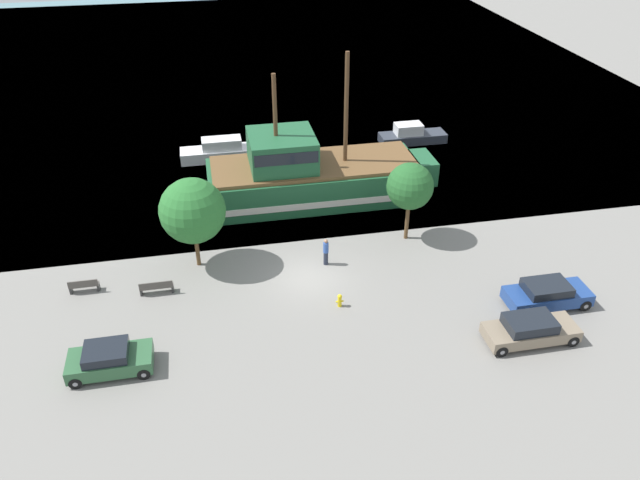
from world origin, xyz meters
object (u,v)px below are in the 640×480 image
at_px(fire_hydrant, 340,300).
at_px(bench_promenade_west, 156,287).
at_px(moored_boat_outer, 411,135).
at_px(parked_car_curb_mid, 109,359).
at_px(pedestrian_walking_near, 326,252).
at_px(pirate_ship, 311,175).
at_px(bench_promenade_east, 84,286).
at_px(parked_car_curb_front, 547,294).
at_px(moored_boat_dockside, 228,151).
at_px(parked_car_curb_rear, 530,330).

xyz_separation_m(fire_hydrant, bench_promenade_west, (-9.70, 3.06, 0.03)).
height_order(moored_boat_outer, parked_car_curb_mid, moored_boat_outer).
relative_size(moored_boat_outer, pedestrian_walking_near, 3.22).
xyz_separation_m(pirate_ship, parked_car_curb_mid, (-12.44, -15.19, -1.07)).
bearing_deg(bench_promenade_east, parked_car_curb_front, -13.84).
bearing_deg(moored_boat_outer, pedestrian_walking_near, -123.10).
height_order(pirate_ship, moored_boat_dockside, pirate_ship).
bearing_deg(bench_promenade_east, parked_car_curb_rear, -20.92).
relative_size(pirate_ship, bench_promenade_east, 9.98).
bearing_deg(pirate_ship, bench_promenade_west, -137.95).
relative_size(pirate_ship, fire_hydrant, 20.81).
xyz_separation_m(parked_car_curb_front, parked_car_curb_mid, (-22.62, -0.64, -0.02)).
height_order(moored_boat_outer, bench_promenade_east, moored_boat_outer).
bearing_deg(bench_promenade_west, moored_boat_dockside, 73.29).
xyz_separation_m(parked_car_curb_front, bench_promenade_east, (-24.60, 6.06, -0.28)).
xyz_separation_m(moored_boat_dockside, moored_boat_outer, (15.35, 0.28, -0.04)).
bearing_deg(pedestrian_walking_near, bench_promenade_east, -179.64).
bearing_deg(parked_car_curb_rear, parked_car_curb_mid, 174.81).
bearing_deg(pirate_ship, pedestrian_walking_near, -94.58).
bearing_deg(parked_car_curb_front, pirate_ship, 124.99).
bearing_deg(pedestrian_walking_near, moored_boat_dockside, 105.83).
xyz_separation_m(pirate_ship, bench_promenade_west, (-10.45, -9.43, -1.32)).
height_order(moored_boat_dockside, fire_hydrant, moored_boat_dockside).
distance_m(moored_boat_outer, parked_car_curb_front, 22.65).
distance_m(pirate_ship, pedestrian_walking_near, 8.48).
bearing_deg(parked_car_curb_mid, parked_car_curb_rear, -5.19).
bearing_deg(parked_car_curb_front, bench_promenade_west, 166.06).
bearing_deg(pedestrian_walking_near, moored_boat_outer, 56.90).
height_order(bench_promenade_west, pedestrian_walking_near, pedestrian_walking_near).
relative_size(parked_car_curb_front, pedestrian_walking_near, 2.62).
distance_m(moored_boat_outer, fire_hydrant, 23.26).
relative_size(pirate_ship, parked_car_curb_rear, 3.42).
bearing_deg(moored_boat_outer, parked_car_curb_rear, -94.86).
xyz_separation_m(parked_car_curb_front, parked_car_curb_rear, (-2.24, -2.49, -0.03)).
distance_m(moored_boat_outer, pedestrian_walking_near, 19.70).
relative_size(parked_car_curb_mid, bench_promenade_east, 2.44).
bearing_deg(bench_promenade_east, bench_promenade_west, -13.31).
height_order(moored_boat_dockside, bench_promenade_west, moored_boat_dockside).
xyz_separation_m(moored_boat_dockside, parked_car_curb_mid, (-7.16, -23.01, 0.05)).
relative_size(moored_boat_dockside, moored_boat_outer, 1.38).
bearing_deg(parked_car_curb_front, parked_car_curb_mid, -178.39).
relative_size(moored_boat_outer, bench_promenade_east, 3.49).
relative_size(moored_boat_dockside, pedestrian_walking_near, 4.45).
bearing_deg(pirate_ship, parked_car_curb_rear, -65.00).
bearing_deg(fire_hydrant, parked_car_curb_mid, -166.99).
height_order(fire_hydrant, pedestrian_walking_near, pedestrian_walking_near).
bearing_deg(parked_car_curb_mid, pirate_ship, 50.69).
relative_size(pirate_ship, pedestrian_walking_near, 9.21).
bearing_deg(parked_car_curb_mid, parked_car_curb_front, 1.61).
bearing_deg(moored_boat_dockside, moored_boat_outer, 1.04).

